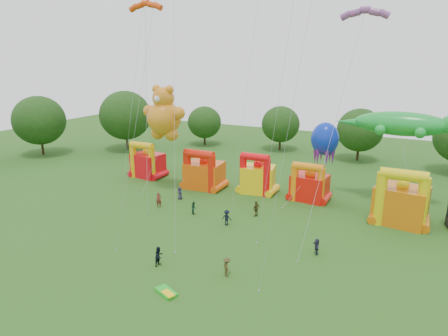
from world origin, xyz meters
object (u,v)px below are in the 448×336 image
at_px(bouncy_castle_2, 257,177).
at_px(spectator_0, 180,193).
at_px(teddy_bear_kite, 161,129).
at_px(octopus_kite, 311,169).
at_px(bouncy_castle_0, 147,163).
at_px(gecko_kite, 406,159).
at_px(spectator_4, 256,209).

bearing_deg(bouncy_castle_2, spectator_0, -138.46).
relative_size(teddy_bear_kite, octopus_kite, 1.45).
bearing_deg(octopus_kite, spectator_0, -154.03).
xyz_separation_m(bouncy_castle_0, gecko_kite, (37.23, 2.07, 4.46)).
relative_size(bouncy_castle_0, spectator_4, 3.01).
bearing_deg(teddy_bear_kite, spectator_0, -28.24).
bearing_deg(spectator_0, gecko_kite, 31.13).
relative_size(gecko_kite, spectator_4, 7.68).
bearing_deg(spectator_4, gecko_kite, 142.85).
relative_size(teddy_bear_kite, spectator_4, 7.71).
xyz_separation_m(spectator_0, spectator_4, (11.45, -1.00, 0.11)).
height_order(bouncy_castle_2, gecko_kite, gecko_kite).
relative_size(bouncy_castle_2, spectator_0, 3.44).
bearing_deg(bouncy_castle_0, octopus_kite, 1.99).
xyz_separation_m(gecko_kite, spectator_4, (-15.36, -9.77, -5.72)).
height_order(bouncy_castle_2, octopus_kite, octopus_kite).
relative_size(teddy_bear_kite, gecko_kite, 1.00).
height_order(teddy_bear_kite, spectator_4, teddy_bear_kite).
xyz_separation_m(bouncy_castle_0, octopus_kite, (26.02, 0.90, 2.08)).
bearing_deg(gecko_kite, teddy_bear_kite, -168.28).
distance_m(bouncy_castle_0, spectator_4, 23.22).
xyz_separation_m(octopus_kite, spectator_4, (-4.15, -8.60, -3.34)).
relative_size(bouncy_castle_2, gecko_kite, 0.40).
height_order(octopus_kite, spectator_0, octopus_kite).
height_order(bouncy_castle_0, teddy_bear_kite, teddy_bear_kite).
bearing_deg(bouncy_castle_2, teddy_bear_kite, -158.32).
bearing_deg(spectator_4, bouncy_castle_2, -138.51).
distance_m(gecko_kite, spectator_4, 19.08).
relative_size(bouncy_castle_0, spectator_0, 3.41).
bearing_deg(bouncy_castle_0, gecko_kite, 3.19).
bearing_deg(bouncy_castle_2, octopus_kite, 2.27).
bearing_deg(spectator_0, teddy_bear_kite, 164.78).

